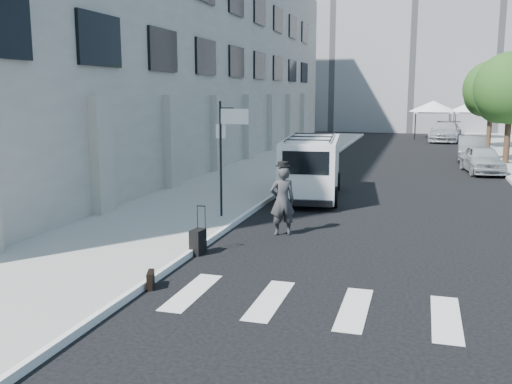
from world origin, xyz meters
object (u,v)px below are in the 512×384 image
Objects in this scene: parked_car_a at (482,159)px; parked_car_b at (472,149)px; cargo_van at (311,167)px; businessman at (282,201)px; briefcase at (151,280)px; parked_car_c at (446,132)px; suitcase at (198,242)px.

parked_car_b reaches higher than parked_car_a.
cargo_van is 15.51m from parked_car_b.
businessman is 4.37× the size of briefcase.
parked_car_c reaches higher than parked_car_b.
cargo_van is at bearing -94.58° from parked_car_c.
cargo_van is at bearing -112.79° from businessman.
parked_car_a is at bearing -79.31° from parked_car_c.
suitcase is 18.88m from parked_car_a.
briefcase is 2.55m from suitcase.
briefcase is at bearing 47.10° from businessman.
parked_car_a is 5.32m from parked_car_b.
businessman is at bearing -93.47° from cargo_van.
cargo_van is 1.42× the size of parked_car_b.
parked_car_a reaches higher than briefcase.
suitcase is (-1.52, -2.45, -0.65)m from businessman.
suitcase reaches higher than briefcase.
cargo_van is (-0.33, 6.00, 0.19)m from businessman.
cargo_van reaches higher than parked_car_c.
parked_car_a is (6.81, 8.65, -0.47)m from cargo_van.
parked_car_b is 0.78× the size of parked_car_c.
cargo_van reaches higher than parked_car_b.
parked_car_c is at bearing 59.57° from briefcase.
briefcase is at bearing -102.82° from cargo_van.
parked_car_c is at bearing 86.10° from parked_car_a.
suitcase is at bearing -106.97° from parked_car_b.
parked_car_b is at bearing 77.54° from suitcase.
parked_car_c is (-1.01, 13.20, 0.09)m from parked_car_b.
parked_car_b is at bearing 57.67° from cargo_van.
suitcase is 0.20× the size of cargo_van.
briefcase is at bearing -119.45° from parked_car_a.
briefcase is 26.20m from parked_car_b.
briefcase is at bearing -105.11° from parked_car_b.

